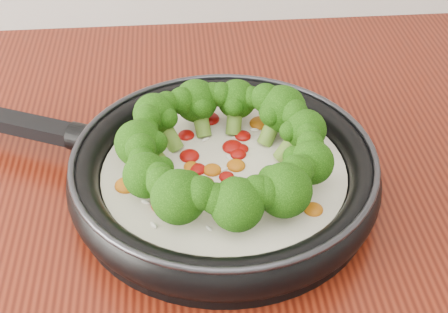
{
  "coord_description": "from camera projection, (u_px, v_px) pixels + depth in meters",
  "views": [
    {
      "loc": [
        -0.04,
        0.6,
        1.35
      ],
      "look_at": [
        0.01,
        1.1,
        0.95
      ],
      "focal_mm": 51.14,
      "sensor_mm": 36.0,
      "label": 1
    }
  ],
  "objects": [
    {
      "name": "skillet",
      "position": [
        222.0,
        168.0,
        0.65
      ],
      "size": [
        0.52,
        0.42,
        0.09
      ],
      "color": "black",
      "rests_on": "counter"
    }
  ]
}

